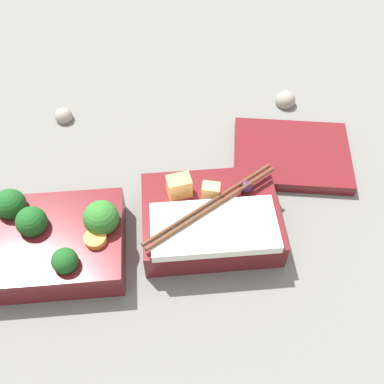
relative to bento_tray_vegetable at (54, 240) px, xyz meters
The scene contains 6 objects.
ground_plane 0.10m from the bento_tray_vegetable, 11.61° to the left, with size 3.00×3.00×0.00m, color slate.
bento_tray_vegetable is the anchor object (origin of this frame).
bento_tray_rice 0.19m from the bento_tray_vegetable, ahead, with size 0.17×0.13×0.07m.
bento_lid 0.35m from the bento_tray_vegetable, 21.74° to the left, with size 0.17×0.13×0.02m, color maroon.
pebble_2 0.24m from the bento_tray_vegetable, 93.31° to the left, with size 0.03×0.03×0.03m, color gray.
pebble_3 0.42m from the bento_tray_vegetable, 36.00° to the left, with size 0.03×0.03×0.03m, color gray.
Camera 1 is at (0.05, -0.32, 0.50)m, focal length 42.00 mm.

